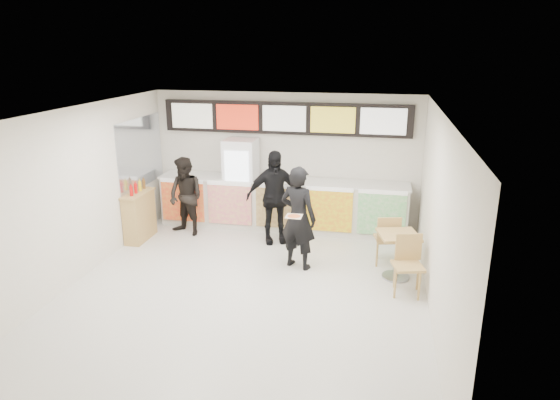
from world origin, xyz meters
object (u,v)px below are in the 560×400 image
(service_counter, at_px, (282,204))
(condiment_ledge, at_px, (139,216))
(customer_mid, at_px, (274,197))
(cafe_table, at_px, (398,247))
(customer_main, at_px, (298,218))
(drinks_fridge, at_px, (241,183))
(customer_left, at_px, (186,197))

(service_counter, xyz_separation_m, condiment_ledge, (-2.82, -1.25, -0.04))
(customer_mid, distance_m, cafe_table, 2.82)
(service_counter, bearing_deg, customer_mid, -90.03)
(customer_main, bearing_deg, drinks_fridge, -30.09)
(drinks_fridge, bearing_deg, cafe_table, -31.01)
(customer_main, height_order, cafe_table, customer_main)
(customer_left, bearing_deg, customer_mid, 20.58)
(service_counter, bearing_deg, condiment_ledge, -156.04)
(drinks_fridge, height_order, customer_mid, drinks_fridge)
(customer_main, xyz_separation_m, condiment_ledge, (-3.52, 0.69, -0.44))
(service_counter, bearing_deg, customer_main, -70.12)
(cafe_table, bearing_deg, condiment_ledge, 156.59)
(customer_mid, xyz_separation_m, cafe_table, (2.50, -1.24, -0.40))
(customer_mid, xyz_separation_m, condiment_ledge, (-2.82, -0.44, -0.45))
(condiment_ledge, bearing_deg, drinks_fridge, 33.96)
(customer_main, xyz_separation_m, cafe_table, (1.80, -0.10, -0.39))
(service_counter, height_order, customer_mid, customer_mid)
(customer_mid, distance_m, condiment_ledge, 2.89)
(service_counter, distance_m, cafe_table, 3.23)
(customer_mid, bearing_deg, service_counter, 66.90)
(cafe_table, bearing_deg, customer_main, 161.77)
(customer_left, xyz_separation_m, customer_mid, (1.95, -0.05, 0.13))
(customer_main, relative_size, customer_left, 1.13)
(drinks_fridge, xyz_separation_m, condiment_ledge, (-1.89, -1.27, -0.47))
(service_counter, height_order, drinks_fridge, drinks_fridge)
(service_counter, distance_m, customer_main, 2.10)
(customer_left, relative_size, customer_mid, 0.87)
(drinks_fridge, bearing_deg, condiment_ledge, -146.04)
(cafe_table, distance_m, condiment_ledge, 5.38)
(drinks_fridge, bearing_deg, customer_mid, -41.55)
(customer_mid, relative_size, condiment_ledge, 1.58)
(condiment_ledge, bearing_deg, customer_mid, 8.89)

